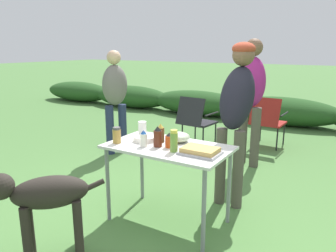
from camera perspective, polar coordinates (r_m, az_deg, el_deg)
name	(u,v)px	position (r m, az deg, el deg)	size (l,w,h in m)	color
ground_plane	(168,221)	(3.23, 0.00, -16.14)	(60.00, 60.00, 0.00)	#4C7A3D
shrub_hedge	(282,111)	(7.31, 19.30, 2.50)	(14.40, 0.90, 0.58)	#234C1E
folding_table	(168,154)	(2.96, 0.00, -4.90)	(1.10, 0.64, 0.74)	silver
food_tray	(200,151)	(2.72, 5.62, -4.36)	(0.33, 0.23, 0.06)	#9E9EA3
plate_stack	(145,139)	(3.08, -4.08, -2.22)	(0.21, 0.21, 0.05)	white
mixing_bowl	(178,137)	(3.05, 1.76, -1.91)	(0.22, 0.22, 0.09)	#ADBC99
paper_cup_stack	(142,129)	(3.22, -4.49, -0.56)	(0.08, 0.08, 0.15)	white
mayo_bottle	(144,139)	(2.90, -4.28, -2.23)	(0.06, 0.06, 0.15)	silver
spice_jar	(117,135)	(3.04, -8.91, -1.61)	(0.08, 0.08, 0.15)	#B2893D
relish_jar	(174,141)	(2.75, 1.04, -2.64)	(0.07, 0.07, 0.19)	olive
bbq_sauce_bottle	(158,137)	(2.89, -1.80, -1.92)	(0.07, 0.07, 0.19)	#562314
hot_sauce_bottle	(169,140)	(2.87, 0.25, -2.51)	(0.07, 0.07, 0.13)	#CC4214
beer_bottle	(161,133)	(3.03, -1.29, -1.29)	(0.07, 0.07, 0.18)	brown
standing_person_with_beanie	(237,104)	(3.35, 11.87, 3.84)	(0.35, 0.48, 1.65)	#4C473D
standing_person_in_olive_jacket	(115,93)	(4.98, -9.20, 5.64)	(0.41, 0.47, 1.56)	#232D4C
standing_person_in_red_jacket	(251,91)	(4.52, 14.32, 5.88)	(0.46, 0.40, 1.71)	#4C473D
dog	(44,198)	(2.63, -20.86, -11.70)	(0.63, 0.69, 0.74)	#28231E
camp_chair_green_behind_table	(196,119)	(5.32, 4.85, 1.24)	(0.53, 0.63, 0.83)	#232328
camp_chair_near_hedge	(267,119)	(5.51, 16.94, 1.13)	(0.50, 0.61, 0.83)	maroon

